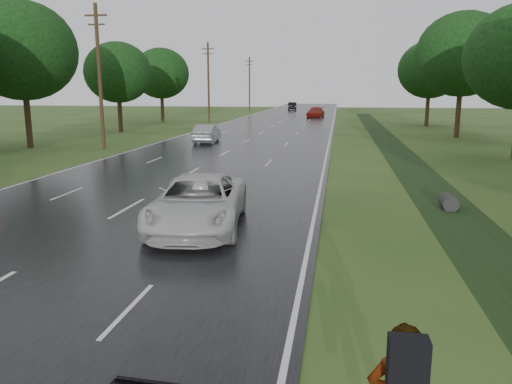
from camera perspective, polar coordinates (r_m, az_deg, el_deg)
The scene contains 17 objects.
road at distance 54.27m, azimuth 1.44°, elevation 7.24°, with size 14.00×180.00×0.04m, color black.
edge_stripe_east at distance 53.75m, azimuth 8.64°, elevation 7.09°, with size 0.12×180.00×0.01m, color silver.
edge_stripe_west at distance 55.60m, azimuth -5.52°, elevation 7.32°, with size 0.12×180.00×0.01m, color silver.
center_line at distance 54.26m, azimuth 1.44°, elevation 7.27°, with size 0.12×180.00×0.01m, color silver.
drainage_ditch at distance 27.91m, azimuth 17.58°, elevation 2.43°, with size 2.20×120.00×0.56m.
utility_pole_mid at distance 37.50m, azimuth -17.46°, elevation 12.61°, with size 1.60×0.26×10.00m.
utility_pole_far at distance 65.73m, azimuth -5.45°, elevation 12.50°, with size 1.60×0.26×10.00m.
utility_pole_distant at distance 95.06m, azimuth -0.75°, elevation 12.31°, with size 1.60×0.26×10.00m.
tree_east_d at distance 47.80m, azimuth 22.57°, elevation 14.32°, with size 8.00×8.00×10.76m.
tree_east_f at distance 61.44m, azimuth 19.28°, elevation 13.06°, with size 7.20×7.20×9.62m.
tree_west_c at distance 40.48m, azimuth -25.21°, elevation 14.39°, with size 7.80×7.80×10.43m.
tree_west_d at distance 52.30m, azimuth -15.52°, elevation 13.02°, with size 6.60×6.60×8.80m.
tree_west_f at distance 65.51m, azimuth -10.80°, elevation 13.17°, with size 7.00×7.00×9.29m.
white_pickup at distance 15.50m, azimuth -6.64°, elevation -1.21°, with size 2.65×5.76×1.60m, color silver.
silver_sedan at distance 40.21m, azimuth -5.65°, elevation 6.66°, with size 1.53×4.38×1.44m, color gray.
far_car_red at distance 75.83m, azimuth 6.84°, elevation 9.03°, with size 2.11×5.18×1.50m, color maroon.
far_car_dark at distance 101.47m, azimuth 4.16°, elevation 9.77°, with size 1.63×4.69×1.54m, color black.
Camera 1 is at (7.46, -8.58, 4.30)m, focal length 35.00 mm.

